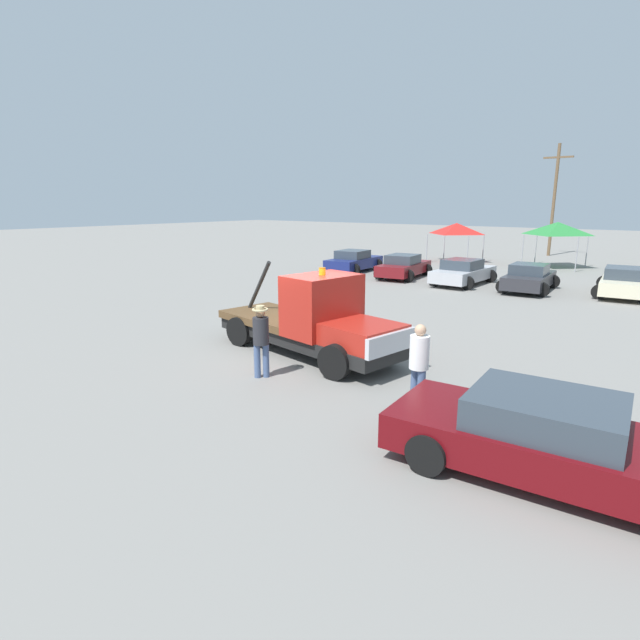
{
  "coord_description": "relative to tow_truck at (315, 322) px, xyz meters",
  "views": [
    {
      "loc": [
        8.65,
        -10.67,
        4.22
      ],
      "look_at": [
        0.5,
        0.0,
        1.05
      ],
      "focal_mm": 28.0,
      "sensor_mm": 36.0,
      "label": 1
    }
  ],
  "objects": [
    {
      "name": "canopy_tent_green",
      "position": [
        0.51,
        25.19,
        1.58
      ],
      "size": [
        3.32,
        3.32,
        2.98
      ],
      "color": "#9E9EA3",
      "rests_on": "ground"
    },
    {
      "name": "parked_car_navy",
      "position": [
        -8.97,
        15.44,
        -0.33
      ],
      "size": [
        2.66,
        4.59,
        1.34
      ],
      "rotation": [
        0.0,
        0.0,
        1.65
      ],
      "color": "navy",
      "rests_on": "ground"
    },
    {
      "name": "parked_car_maroon",
      "position": [
        -5.22,
        14.94,
        -0.33
      ],
      "size": [
        2.69,
        4.58,
        1.34
      ],
      "rotation": [
        0.0,
        0.0,
        1.69
      ],
      "color": "maroon",
      "rests_on": "ground"
    },
    {
      "name": "parked_car_charcoal",
      "position": [
        1.74,
        14.72,
        -0.33
      ],
      "size": [
        2.56,
        4.39,
        1.34
      ],
      "rotation": [
        0.0,
        0.0,
        1.64
      ],
      "color": "#2D2D33",
      "rests_on": "ground"
    },
    {
      "name": "tow_truck",
      "position": [
        0.0,
        0.0,
        0.0
      ],
      "size": [
        6.42,
        2.88,
        2.53
      ],
      "rotation": [
        0.0,
        0.0,
        -0.17
      ],
      "color": "black",
      "rests_on": "ground"
    },
    {
      "name": "person_at_hood",
      "position": [
        0.01,
        -2.17,
        0.09
      ],
      "size": [
        0.4,
        0.4,
        1.81
      ],
      "rotation": [
        0.0,
        0.0,
        5.55
      ],
      "color": "#475B84",
      "rests_on": "ground"
    },
    {
      "name": "ground_plane",
      "position": [
        -0.38,
        0.06,
        -0.98
      ],
      "size": [
        160.0,
        160.0,
        0.0
      ],
      "primitive_type": "plane",
      "color": "gray"
    },
    {
      "name": "foreground_car",
      "position": [
        6.9,
        -2.81,
        -0.33
      ],
      "size": [
        5.36,
        2.35,
        1.34
      ],
      "rotation": [
        0.0,
        0.0,
        0.07
      ],
      "color": "#5B0A0F",
      "rests_on": "ground"
    },
    {
      "name": "canopy_tent_red",
      "position": [
        -6.0,
        24.22,
        1.41
      ],
      "size": [
        3.1,
        3.1,
        2.79
      ],
      "color": "#9E9EA3",
      "rests_on": "ground"
    },
    {
      "name": "utility_pole",
      "position": [
        -1.67,
        33.06,
        3.63
      ],
      "size": [
        2.2,
        0.24,
        8.7
      ],
      "color": "brown",
      "rests_on": "ground"
    },
    {
      "name": "parked_car_silver",
      "position": [
        -1.58,
        14.7,
        -0.33
      ],
      "size": [
        2.52,
        4.6,
        1.34
      ],
      "rotation": [
        0.0,
        0.0,
        1.54
      ],
      "color": "#B7B7BC",
      "rests_on": "ground"
    },
    {
      "name": "person_near_truck",
      "position": [
        3.95,
        -1.6,
        0.08
      ],
      "size": [
        0.41,
        0.41,
        1.82
      ],
      "rotation": [
        0.0,
        0.0,
        4.26
      ],
      "color": "#475B84",
      "rests_on": "ground"
    },
    {
      "name": "parked_car_cream",
      "position": [
        5.59,
        16.0,
        -0.33
      ],
      "size": [
        2.66,
        4.82,
        1.34
      ],
      "rotation": [
        0.0,
        0.0,
        1.66
      ],
      "color": "beige",
      "rests_on": "ground"
    }
  ]
}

